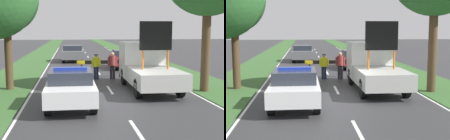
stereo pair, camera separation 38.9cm
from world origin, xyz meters
The scene contains 14 objects.
ground_plane centered at (0.00, 0.00, 0.00)m, with size 160.00×160.00×0.00m, color #333335.
lane_markings centered at (0.00, 10.44, 0.00)m, with size 7.77×58.41×0.01m.
grass_verge_left centered at (-5.51, 20.00, 0.01)m, with size 3.14×120.00×0.03m.
grass_verge_right centered at (5.51, 20.00, 0.01)m, with size 3.14×120.00×0.03m.
police_car centered at (-1.97, -0.98, 0.78)m, with size 1.88×4.56×1.56m.
work_truck centered at (1.97, 2.33, 1.15)m, with size 2.20×5.72×3.41m.
road_barrier centered at (-0.07, 6.06, 0.92)m, with size 2.99×0.08×1.11m.
police_officer centered at (-0.40, 5.56, 0.92)m, with size 0.56×0.35×1.55m.
pedestrian_civilian centered at (0.60, 5.51, 0.97)m, with size 0.59×0.38×1.65m.
traffic_cone_near_police centered at (-2.85, 7.53, 0.30)m, with size 0.44×0.44×0.61m.
traffic_cone_centre_front centered at (-3.01, 6.57, 0.36)m, with size 0.53×0.53×0.73m.
queued_car_wagon_maroon centered at (2.19, 10.78, 0.74)m, with size 1.76×3.91×1.43m.
queued_car_suv_grey centered at (-1.75, 16.45, 0.80)m, with size 1.93×4.04×1.54m.
roadside_tree_mid_left centered at (-5.03, 2.77, 4.48)m, with size 3.14×3.14×6.17m.
Camera 2 is at (-1.57, -13.40, 3.04)m, focal length 50.00 mm.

